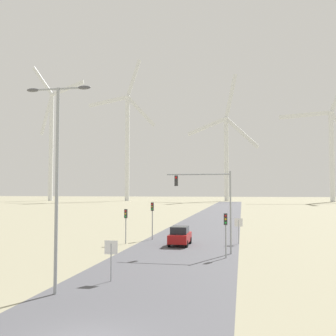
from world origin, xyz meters
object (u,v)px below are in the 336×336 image
(traffic_light_post_near_left, at_px, (126,218))
(wind_turbine_right, at_px, (332,144))
(stop_sign_far, at_px, (239,226))
(wind_turbine_center, at_px, (226,148))
(wind_turbine_far_left, at_px, (51,136))
(traffic_light_post_mid_left, at_px, (152,212))
(wind_turbine_left, at_px, (127,137))
(streetlamp, at_px, (57,164))
(traffic_light_mast_overhead, at_px, (209,194))
(traffic_light_post_near_right, at_px, (226,225))
(stop_sign_near, at_px, (111,253))
(car_approaching, at_px, (180,236))

(traffic_light_post_near_left, distance_m, wind_turbine_right, 158.79)
(stop_sign_far, relative_size, wind_turbine_center, 0.04)
(stop_sign_far, distance_m, wind_turbine_far_left, 172.74)
(stop_sign_far, height_order, traffic_light_post_near_left, traffic_light_post_near_left)
(wind_turbine_far_left, xyz_separation_m, wind_turbine_center, (86.66, 10.48, -6.89))
(traffic_light_post_mid_left, bearing_deg, wind_turbine_left, 107.67)
(wind_turbine_far_left, distance_m, wind_turbine_right, 134.07)
(streetlamp, distance_m, wind_turbine_left, 176.18)
(traffic_light_mast_overhead, xyz_separation_m, wind_turbine_far_left, (-91.24, 148.17, 27.63))
(traffic_light_post_near_right, bearing_deg, stop_sign_near, -124.47)
(traffic_light_mast_overhead, height_order, car_approaching, traffic_light_mast_overhead)
(wind_turbine_left, bearing_deg, traffic_light_post_near_left, -73.39)
(stop_sign_near, bearing_deg, streetlamp, -120.17)
(streetlamp, bearing_deg, stop_sign_far, 66.40)
(streetlamp, bearing_deg, wind_turbine_center, 89.30)
(wind_turbine_left, height_order, wind_turbine_center, wind_turbine_left)
(stop_sign_near, distance_m, traffic_light_post_near_left, 16.08)
(traffic_light_post_near_left, distance_m, wind_turbine_center, 156.09)
(car_approaching, height_order, wind_turbine_far_left, wind_turbine_far_left)
(traffic_light_mast_overhead, bearing_deg, car_approaching, 126.67)
(traffic_light_mast_overhead, relative_size, wind_turbine_center, 0.11)
(stop_sign_far, bearing_deg, traffic_light_mast_overhead, -110.76)
(wind_turbine_left, bearing_deg, traffic_light_post_mid_left, -72.33)
(streetlamp, height_order, wind_turbine_right, wind_turbine_right)
(stop_sign_near, height_order, traffic_light_post_mid_left, traffic_light_post_mid_left)
(traffic_light_post_near_right, height_order, wind_turbine_far_left, wind_turbine_far_left)
(wind_turbine_right, bearing_deg, traffic_light_post_mid_left, -108.81)
(traffic_light_post_near_left, xyz_separation_m, traffic_light_post_mid_left, (1.89, 3.58, 0.40))
(stop_sign_near, height_order, car_approaching, stop_sign_near)
(traffic_light_post_mid_left, distance_m, wind_turbine_far_left, 166.40)
(streetlamp, bearing_deg, traffic_light_post_near_left, 95.90)
(streetlamp, distance_m, car_approaching, 19.92)
(traffic_light_mast_overhead, height_order, wind_turbine_center, wind_turbine_center)
(traffic_light_post_mid_left, height_order, wind_turbine_right, wind_turbine_right)
(traffic_light_post_mid_left, bearing_deg, traffic_light_post_near_left, -117.78)
(stop_sign_far, bearing_deg, wind_turbine_far_left, 123.43)
(wind_turbine_far_left, bearing_deg, traffic_light_mast_overhead, -58.38)
(stop_sign_far, height_order, wind_turbine_right, wind_turbine_right)
(streetlamp, xyz_separation_m, wind_turbine_left, (-46.46, 168.11, 24.85))
(streetlamp, xyz_separation_m, traffic_light_post_near_left, (-1.95, 18.83, -4.19))
(traffic_light_post_near_right, xyz_separation_m, car_approaching, (-4.64, 6.33, -1.65))
(traffic_light_post_near_right, height_order, traffic_light_post_mid_left, traffic_light_post_mid_left)
(wind_turbine_far_left, bearing_deg, wind_turbine_left, 8.16)
(stop_sign_near, xyz_separation_m, stop_sign_far, (7.21, 17.57, 0.11))
(wind_turbine_center, bearing_deg, wind_turbine_left, -174.10)
(traffic_light_post_near_left, height_order, wind_turbine_far_left, wind_turbine_far_left)
(traffic_light_post_near_left, bearing_deg, traffic_light_mast_overhead, -26.72)
(traffic_light_post_near_right, bearing_deg, wind_turbine_far_left, 121.68)
(streetlamp, relative_size, stop_sign_near, 4.55)
(traffic_light_post_mid_left, xyz_separation_m, wind_turbine_far_left, (-84.49, 140.25, 29.67))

